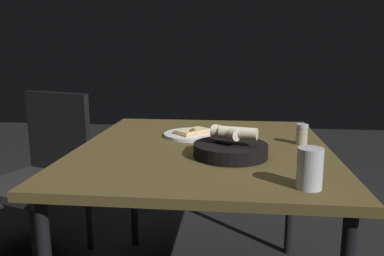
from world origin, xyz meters
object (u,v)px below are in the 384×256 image
object	(u,v)px
pizza_plate	(193,134)
beer_glass	(310,171)
bread_basket	(230,147)
pepper_shaker	(302,135)
chair_near	(44,165)
dining_table	(204,160)

from	to	relation	value
pizza_plate	beer_glass	xyz separation A→B (m)	(-0.39, 0.62, 0.04)
bread_basket	pepper_shaker	world-z (taller)	bread_basket
beer_glass	chair_near	xyz separation A→B (m)	(1.21, -0.84, -0.28)
chair_near	bread_basket	bearing A→B (deg)	151.39
dining_table	chair_near	distance (m)	0.98
pizza_plate	chair_near	bearing A→B (deg)	-15.07
beer_glass	pepper_shaker	distance (m)	0.53
beer_glass	chair_near	bearing A→B (deg)	-34.69
pizza_plate	pepper_shaker	distance (m)	0.47
dining_table	pepper_shaker	distance (m)	0.41
dining_table	beer_glass	bearing A→B (deg)	126.14
pizza_plate	chair_near	distance (m)	0.88
dining_table	pizza_plate	bearing A→B (deg)	-70.15
dining_table	pepper_shaker	size ratio (longest dim) A/B	13.81
bread_basket	pepper_shaker	size ratio (longest dim) A/B	3.24
pizza_plate	chair_near	world-z (taller)	chair_near
bread_basket	beer_glass	size ratio (longest dim) A/B	2.31
beer_glass	dining_table	bearing A→B (deg)	-53.86
pizza_plate	beer_glass	size ratio (longest dim) A/B	2.24
dining_table	chair_near	world-z (taller)	chair_near
pizza_plate	pepper_shaker	xyz separation A→B (m)	(-0.46, 0.10, 0.03)
beer_glass	pepper_shaker	xyz separation A→B (m)	(-0.07, -0.52, -0.01)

